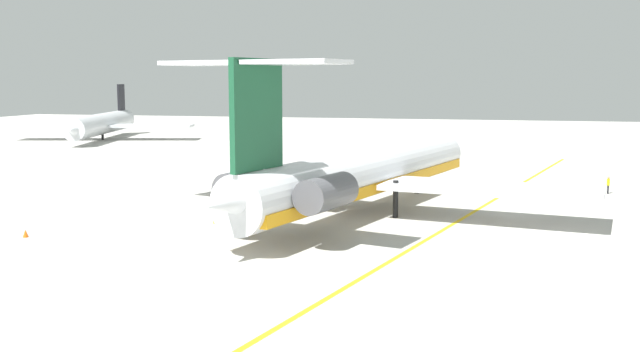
# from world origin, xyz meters

# --- Properties ---
(ground) EXTENTS (287.02, 287.02, 0.00)m
(ground) POSITION_xyz_m (0.00, 0.00, 0.00)
(ground) COLOR #B7B5AD
(main_jetliner) EXTENTS (41.72, 37.36, 12.35)m
(main_jetliner) POSITION_xyz_m (-1.47, 12.24, 3.37)
(main_jetliner) COLOR silver
(main_jetliner) RESTS_ON ground
(airliner_mid_right) EXTENTS (33.33, 33.27, 10.04)m
(airliner_mid_right) POSITION_xyz_m (59.09, 71.54, 2.96)
(airliner_mid_right) COLOR silver
(airliner_mid_right) RESTS_ON ground
(ground_crew_near_tail) EXTENTS (0.39, 0.28, 1.73)m
(ground_crew_near_tail) POSITION_xyz_m (14.75, -9.17, 1.10)
(ground_crew_near_tail) COLOR black
(ground_crew_near_tail) RESTS_ON ground
(safety_cone_wingtip) EXTENTS (0.40, 0.40, 0.55)m
(safety_cone_wingtip) POSITION_xyz_m (-15.83, 33.49, 0.28)
(safety_cone_wingtip) COLOR #EA590F
(safety_cone_wingtip) RESTS_ON ground
(taxiway_centreline) EXTENTS (93.04, 22.82, 0.01)m
(taxiway_centreline) POSITION_xyz_m (-0.33, 3.64, 0.00)
(taxiway_centreline) COLOR gold
(taxiway_centreline) RESTS_ON ground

